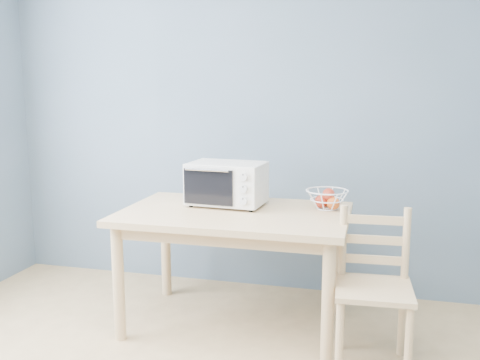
% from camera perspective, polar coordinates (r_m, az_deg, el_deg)
% --- Properties ---
extents(room, '(4.01, 4.51, 2.61)m').
position_cam_1_polar(room, '(1.82, -12.63, 3.01)').
color(room, tan).
rests_on(room, ground).
extents(dining_table, '(1.40, 0.90, 0.75)m').
position_cam_1_polar(dining_table, '(3.35, -0.57, -5.00)').
color(dining_table, '#D2B57E').
rests_on(dining_table, ground).
extents(toaster_oven, '(0.50, 0.38, 0.28)m').
position_cam_1_polar(toaster_oven, '(3.46, -1.71, -0.30)').
color(toaster_oven, white).
rests_on(toaster_oven, dining_table).
extents(fruit_basket, '(0.31, 0.31, 0.14)m').
position_cam_1_polar(fruit_basket, '(3.40, 9.31, -1.97)').
color(fruit_basket, white).
rests_on(fruit_basket, dining_table).
extents(dining_chair, '(0.42, 0.42, 0.86)m').
position_cam_1_polar(dining_chair, '(3.04, 14.05, -11.32)').
color(dining_chair, '#D2B57E').
rests_on(dining_chair, ground).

